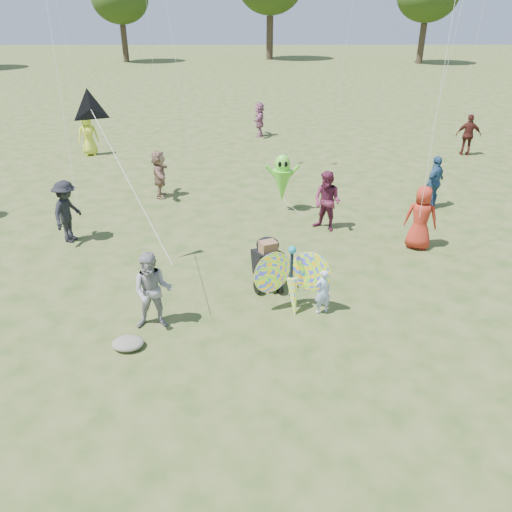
{
  "coord_description": "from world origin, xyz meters",
  "views": [
    {
      "loc": [
        -0.3,
        -7.37,
        5.55
      ],
      "look_at": [
        -0.2,
        1.5,
        1.1
      ],
      "focal_mm": 35.0,
      "sensor_mm": 36.0,
      "label": 1
    }
  ],
  "objects_px": {
    "crowd_e": "(327,201)",
    "adult_man": "(153,291)",
    "crowd_j": "(259,119)",
    "alien_kite": "(282,180)",
    "crowd_h": "(468,135)",
    "crowd_d": "(159,174)",
    "jogging_stroller": "(268,260)",
    "crowd_g": "(88,135)",
    "butterfly_kite": "(292,280)",
    "crowd_c": "(435,182)",
    "crowd_b": "(67,212)",
    "crowd_a": "(421,218)",
    "child_girl": "(323,291)"
  },
  "relations": [
    {
      "from": "child_girl",
      "to": "alien_kite",
      "type": "xyz_separation_m",
      "value": [
        -0.49,
        5.61,
        0.48
      ]
    },
    {
      "from": "crowd_e",
      "to": "crowd_h",
      "type": "xyz_separation_m",
      "value": [
        6.88,
        7.69,
        0.01
      ]
    },
    {
      "from": "butterfly_kite",
      "to": "alien_kite",
      "type": "xyz_separation_m",
      "value": [
        0.12,
        5.51,
        0.28
      ]
    },
    {
      "from": "crowd_g",
      "to": "crowd_j",
      "type": "relative_size",
      "value": 1.06
    },
    {
      "from": "adult_man",
      "to": "butterfly_kite",
      "type": "height_order",
      "value": "adult_man"
    },
    {
      "from": "crowd_b",
      "to": "crowd_c",
      "type": "relative_size",
      "value": 1.03
    },
    {
      "from": "alien_kite",
      "to": "crowd_j",
      "type": "bearing_deg",
      "value": 92.88
    },
    {
      "from": "crowd_d",
      "to": "adult_man",
      "type": "bearing_deg",
      "value": -177.7
    },
    {
      "from": "crowd_e",
      "to": "crowd_g",
      "type": "distance_m",
      "value": 11.76
    },
    {
      "from": "crowd_c",
      "to": "jogging_stroller",
      "type": "height_order",
      "value": "crowd_c"
    },
    {
      "from": "crowd_e",
      "to": "adult_man",
      "type": "bearing_deg",
      "value": -91.51
    },
    {
      "from": "child_girl",
      "to": "crowd_j",
      "type": "bearing_deg",
      "value": -108.52
    },
    {
      "from": "crowd_c",
      "to": "crowd_j",
      "type": "relative_size",
      "value": 1.03
    },
    {
      "from": "alien_kite",
      "to": "crowd_h",
      "type": "bearing_deg",
      "value": 38.04
    },
    {
      "from": "adult_man",
      "to": "jogging_stroller",
      "type": "relative_size",
      "value": 1.37
    },
    {
      "from": "alien_kite",
      "to": "crowd_b",
      "type": "bearing_deg",
      "value": -159.82
    },
    {
      "from": "crowd_b",
      "to": "alien_kite",
      "type": "relative_size",
      "value": 0.94
    },
    {
      "from": "child_girl",
      "to": "crowd_e",
      "type": "xyz_separation_m",
      "value": [
        0.65,
        4.19,
        0.33
      ]
    },
    {
      "from": "crowd_e",
      "to": "jogging_stroller",
      "type": "relative_size",
      "value": 1.45
    },
    {
      "from": "adult_man",
      "to": "crowd_c",
      "type": "relative_size",
      "value": 0.97
    },
    {
      "from": "adult_man",
      "to": "crowd_e",
      "type": "xyz_separation_m",
      "value": [
        3.91,
        4.64,
        0.04
      ]
    },
    {
      "from": "adult_man",
      "to": "crowd_h",
      "type": "relative_size",
      "value": 0.94
    },
    {
      "from": "crowd_c",
      "to": "crowd_j",
      "type": "distance_m",
      "value": 10.79
    },
    {
      "from": "jogging_stroller",
      "to": "crowd_d",
      "type": "bearing_deg",
      "value": 96.25
    },
    {
      "from": "crowd_e",
      "to": "crowd_g",
      "type": "bearing_deg",
      "value": 176.5
    },
    {
      "from": "crowd_d",
      "to": "crowd_h",
      "type": "distance_m",
      "value": 12.85
    },
    {
      "from": "crowd_a",
      "to": "alien_kite",
      "type": "distance_m",
      "value": 4.22
    },
    {
      "from": "adult_man",
      "to": "jogging_stroller",
      "type": "xyz_separation_m",
      "value": [
        2.21,
        1.61,
        -0.17
      ]
    },
    {
      "from": "crowd_d",
      "to": "crowd_a",
      "type": "bearing_deg",
      "value": -124.59
    },
    {
      "from": "crowd_e",
      "to": "crowd_j",
      "type": "distance_m",
      "value": 11.32
    },
    {
      "from": "crowd_c",
      "to": "alien_kite",
      "type": "relative_size",
      "value": 0.92
    },
    {
      "from": "adult_man",
      "to": "crowd_e",
      "type": "height_order",
      "value": "crowd_e"
    },
    {
      "from": "crowd_a",
      "to": "butterfly_kite",
      "type": "xyz_separation_m",
      "value": [
        -3.44,
        -2.91,
        -0.13
      ]
    },
    {
      "from": "crowd_c",
      "to": "jogging_stroller",
      "type": "relative_size",
      "value": 1.4
    },
    {
      "from": "crowd_d",
      "to": "crowd_j",
      "type": "relative_size",
      "value": 0.97
    },
    {
      "from": "alien_kite",
      "to": "butterfly_kite",
      "type": "bearing_deg",
      "value": -91.21
    },
    {
      "from": "crowd_b",
      "to": "crowd_d",
      "type": "distance_m",
      "value": 3.85
    },
    {
      "from": "crowd_j",
      "to": "alien_kite",
      "type": "distance_m",
      "value": 9.8
    },
    {
      "from": "crowd_a",
      "to": "alien_kite",
      "type": "bearing_deg",
      "value": -18.3
    },
    {
      "from": "crowd_c",
      "to": "alien_kite",
      "type": "xyz_separation_m",
      "value": [
        -4.63,
        -0.28,
        0.17
      ]
    },
    {
      "from": "crowd_j",
      "to": "jogging_stroller",
      "type": "distance_m",
      "value": 14.24
    },
    {
      "from": "child_girl",
      "to": "crowd_a",
      "type": "height_order",
      "value": "crowd_a"
    },
    {
      "from": "child_girl",
      "to": "crowd_g",
      "type": "xyz_separation_m",
      "value": [
        -8.08,
        12.07,
        0.34
      ]
    },
    {
      "from": "crowd_h",
      "to": "crowd_a",
      "type": "bearing_deg",
      "value": 73.21
    },
    {
      "from": "child_girl",
      "to": "adult_man",
      "type": "distance_m",
      "value": 3.3
    },
    {
      "from": "crowd_g",
      "to": "crowd_j",
      "type": "distance_m",
      "value": 7.83
    },
    {
      "from": "crowd_b",
      "to": "alien_kite",
      "type": "xyz_separation_m",
      "value": [
        5.66,
        2.08,
        0.15
      ]
    },
    {
      "from": "child_girl",
      "to": "crowd_a",
      "type": "xyz_separation_m",
      "value": [
        2.84,
        3.01,
        0.33
      ]
    },
    {
      "from": "crowd_g",
      "to": "butterfly_kite",
      "type": "distance_m",
      "value": 14.11
    },
    {
      "from": "crowd_c",
      "to": "butterfly_kite",
      "type": "height_order",
      "value": "crowd_c"
    }
  ]
}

